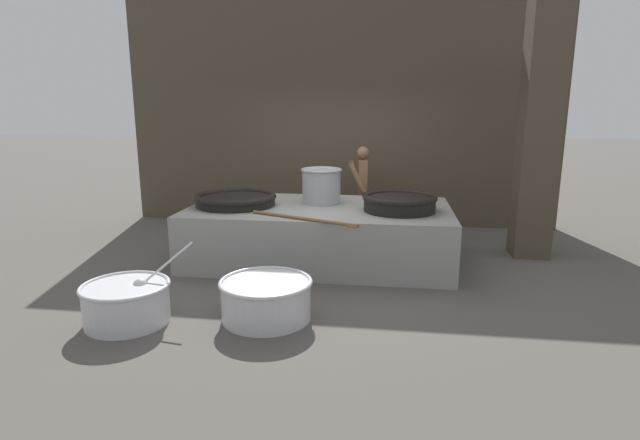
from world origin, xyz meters
TOP-DOWN VIEW (x-y plane):
  - ground_plane at (0.00, 0.00)m, footprint 60.00×60.00m
  - back_wall at (0.00, 2.40)m, footprint 7.64×0.24m
  - support_pillar at (2.94, 0.65)m, footprint 0.49×0.49m
  - hearth_platform at (0.00, 0.00)m, footprint 3.53×1.93m
  - giant_wok_near at (-1.16, -0.10)m, footprint 1.12×1.12m
  - giant_wok_far at (1.07, -0.16)m, footprint 0.97×0.97m
  - stock_pot at (-0.01, 0.25)m, footprint 0.58×0.58m
  - stirring_paddle at (-0.03, -0.89)m, footprint 1.40×0.67m
  - cook at (0.49, 1.46)m, footprint 0.36×0.55m
  - prep_bowl_vegetables at (-1.59, -2.34)m, footprint 0.99×0.86m
  - prep_bowl_meat at (-0.26, -2.05)m, footprint 0.94×0.94m

SIDE VIEW (x-z plane):
  - ground_plane at x=0.00m, z-range 0.00..0.00m
  - prep_bowl_vegetables at x=-1.59m, z-range -0.15..0.60m
  - prep_bowl_meat at x=-0.26m, z-range 0.02..0.43m
  - hearth_platform at x=0.00m, z-range 0.00..0.76m
  - stirring_paddle at x=-0.03m, z-range 0.76..0.80m
  - cook at x=0.49m, z-range 0.06..1.53m
  - giant_wok_near at x=-1.16m, z-range 0.77..0.93m
  - giant_wok_far at x=1.07m, z-range 0.77..0.99m
  - stock_pot at x=-0.01m, z-range 0.77..1.26m
  - back_wall at x=0.00m, z-range 0.00..4.17m
  - support_pillar at x=2.94m, z-range 0.00..4.17m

